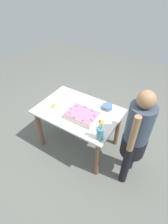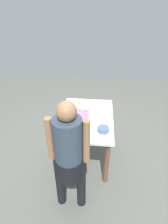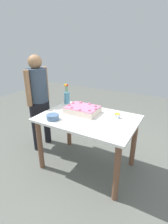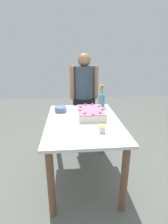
{
  "view_description": "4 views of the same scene",
  "coord_description": "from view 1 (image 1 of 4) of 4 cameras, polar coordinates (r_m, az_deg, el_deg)",
  "views": [
    {
      "loc": [
        -1.15,
        1.64,
        2.45
      ],
      "look_at": [
        -0.13,
        0.04,
        0.82
      ],
      "focal_mm": 28.0,
      "sensor_mm": 36.0,
      "label": 1
    },
    {
      "loc": [
        -2.28,
        -0.22,
        2.21
      ],
      "look_at": [
        -0.03,
        0.03,
        0.87
      ],
      "focal_mm": 28.0,
      "sensor_mm": 36.0,
      "label": 2
    },
    {
      "loc": [
        0.97,
        -1.79,
        1.67
      ],
      "look_at": [
        -0.1,
        0.08,
        0.79
      ],
      "focal_mm": 28.0,
      "sensor_mm": 36.0,
      "label": 3
    },
    {
      "loc": [
        1.86,
        -0.16,
        1.51
      ],
      "look_at": [
        -0.13,
        0.02,
        0.82
      ],
      "focal_mm": 28.0,
      "sensor_mm": 36.0,
      "label": 4
    }
  ],
  "objects": [
    {
      "name": "dining_table",
      "position": [
        2.71,
        -1.85,
        -1.67
      ],
      "size": [
        1.23,
        0.84,
        0.76
      ],
      "color": "silver",
      "rests_on": "ground_plane"
    },
    {
      "name": "sheet_cake",
      "position": [
        2.46,
        -0.63,
        -1.09
      ],
      "size": [
        0.43,
        0.31,
        0.11
      ],
      "color": "beige",
      "rests_on": "dining_table"
    },
    {
      "name": "fruit_bowl",
      "position": [
        2.65,
        7.58,
        1.65
      ],
      "size": [
        0.16,
        0.16,
        0.06
      ],
      "primitive_type": "cylinder",
      "color": "slate",
      "rests_on": "dining_table"
    },
    {
      "name": "person_standing",
      "position": [
        2.23,
        16.67,
        -7.2
      ],
      "size": [
        0.31,
        0.45,
        1.49
      ],
      "color": "black",
      "rests_on": "ground_plane"
    },
    {
      "name": "ground_plane",
      "position": [
        3.16,
        -1.61,
        -10.07
      ],
      "size": [
        8.0,
        8.0,
        0.0
      ],
      "primitive_type": "plane",
      "color": "#5D5F58"
    },
    {
      "name": "cake_knife",
      "position": [
        2.9,
        -6.2,
        4.95
      ],
      "size": [
        0.17,
        0.19,
        0.0
      ],
      "primitive_type": "cube",
      "rotation": [
        0.0,
        0.0,
        4.0
      ],
      "color": "silver",
      "rests_on": "dining_table"
    },
    {
      "name": "serving_plate_with_slice",
      "position": [
        2.68,
        -9.7,
        1.53
      ],
      "size": [
        0.19,
        0.19,
        0.07
      ],
      "color": "white",
      "rests_on": "dining_table"
    },
    {
      "name": "flower_vase",
      "position": [
        2.15,
        5.3,
        -6.71
      ],
      "size": [
        0.09,
        0.09,
        0.31
      ],
      "color": "teal",
      "rests_on": "dining_table"
    }
  ]
}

